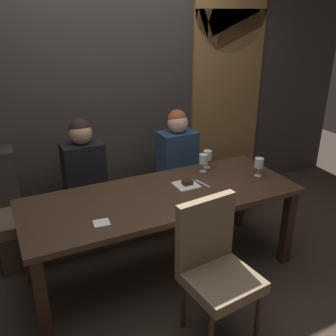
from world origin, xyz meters
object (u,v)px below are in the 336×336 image
diner_bearded (177,150)px  wine_glass_center_front (203,159)px  diner_redhead (83,164)px  chair_near_side (214,262)px  fork_on_table (203,184)px  wine_glass_center_back (259,163)px  dessert_plate (187,184)px  banquette_bench (133,211)px  dining_table (163,204)px  wine_glass_end_left (207,156)px

diner_bearded → wine_glass_center_front: (0.04, -0.43, 0.05)m
diner_redhead → chair_near_side: bearing=-70.8°
wine_glass_center_front → fork_on_table: 0.29m
wine_glass_center_back → diner_bearded: bearing=120.4°
dessert_plate → wine_glass_center_back: bearing=-8.4°
diner_bearded → banquette_bench: bearing=178.1°
dining_table → diner_bearded: diner_bearded is taller
chair_near_side → diner_redhead: size_ratio=1.25×
banquette_bench → wine_glass_end_left: (0.60, -0.39, 0.62)m
wine_glass_center_front → diner_redhead: bearing=155.5°
chair_near_side → dessert_plate: 0.83m
diner_bearded → dessert_plate: 0.67m
banquette_bench → dining_table: bearing=-90.0°
chair_near_side → banquette_bench: bearing=91.6°
diner_bearded → wine_glass_center_back: diner_bearded is taller
banquette_bench → wine_glass_center_front: 0.93m
wine_glass_center_back → dining_table: bearing=177.3°
banquette_bench → chair_near_side: bearing=-88.4°
chair_near_side → fork_on_table: 0.84m
diner_bearded → wine_glass_center_back: size_ratio=4.66×
banquette_bench → wine_glass_end_left: 0.95m
fork_on_table → wine_glass_center_back: bearing=-18.9°
wine_glass_center_front → wine_glass_end_left: bearing=38.3°
chair_near_side → wine_glass_center_front: bearing=63.5°
dining_table → wine_glass_center_back: size_ratio=13.41×
wine_glass_center_front → wine_glass_center_back: bearing=-37.0°
diner_bearded → wine_glass_center_front: size_ratio=4.66×
dining_table → wine_glass_center_back: bearing=-2.7°
diner_bearded → wine_glass_end_left: diner_bearded is taller
dining_table → wine_glass_center_back: 0.93m
chair_near_side → wine_glass_end_left: chair_near_side is taller
diner_bearded → wine_glass_center_back: (0.43, -0.73, 0.05)m
wine_glass_center_back → chair_near_side: bearing=-142.1°
dining_table → diner_redhead: size_ratio=2.80×
wine_glass_center_front → chair_near_side: bearing=-116.5°
wine_glass_end_left → fork_on_table: wine_glass_end_left is taller
wine_glass_center_front → dessert_plate: (-0.27, -0.19, -0.10)m
dessert_plate → dining_table: bearing=-167.5°
wine_glass_end_left → wine_glass_center_front: 0.10m
wine_glass_end_left → diner_redhead: bearing=160.2°
diner_bearded → wine_glass_end_left: bearing=-71.9°
wine_glass_end_left → fork_on_table: 0.38m
dining_table → chair_near_side: size_ratio=2.24×
banquette_bench → wine_glass_center_back: (0.91, -0.74, 0.63)m
chair_near_side → wine_glass_end_left: size_ratio=5.98×
chair_near_side → diner_bearded: (0.44, 1.41, 0.25)m
wine_glass_center_back → fork_on_table: (-0.53, 0.07, -0.11)m
banquette_bench → fork_on_table: 0.93m
banquette_bench → chair_near_side: chair_near_side is taller
dining_table → dessert_plate: dessert_plate is taller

